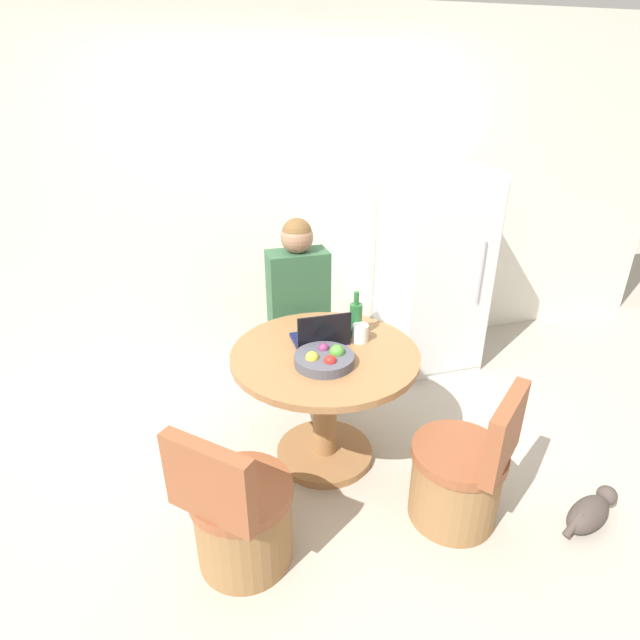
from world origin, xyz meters
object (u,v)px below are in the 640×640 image
Objects in this scene: person_seated at (297,302)px; cat at (590,512)px; dining_table at (325,388)px; laptop at (321,336)px; chair_near_right_corner at (460,477)px; refrigerator at (433,270)px; fruit_bowl at (325,359)px; bottle at (356,319)px; chair_near_left_corner at (240,517)px.

person_seated reaches higher than cat.
dining_table is 0.30m from laptop.
chair_near_right_corner is 1.05m from laptop.
chair_near_right_corner is (0.53, -0.65, -0.23)m from dining_table.
refrigerator is 4.86× the size of fruit_bowl.
laptop is 0.73× the size of cat.
refrigerator reaches higher than chair_near_right_corner.
bottle is (0.23, 0.14, 0.35)m from dining_table.
cat is (0.01, -1.84, -0.69)m from refrigerator.
bottle is at bearing 113.09° from cat.
dining_table is 1.53m from cat.
fruit_bowl reaches higher than dining_table.
person_seated is 4.27× the size of laptop.
bottle is (-0.30, 0.79, 0.58)m from chair_near_right_corner.
dining_table is 0.87m from chair_near_right_corner.
refrigerator is 3.65× the size of cat.
cat is (1.17, -0.90, -0.42)m from dining_table.
dining_table is 2.50× the size of cat.
fruit_bowl is (-0.06, -0.88, 0.05)m from person_seated.
fruit_bowl is at bearing -81.46° from chair_near_right_corner.
fruit_bowl is (-0.04, -0.13, 0.27)m from dining_table.
refrigerator is 1.42m from laptop.
person_seated is 4.14× the size of fruit_bowl.
bottle is at bearing -172.12° from laptop.
chair_near_right_corner is 2.90× the size of bottle.
laptop reaches higher than cat.
chair_near_right_corner is 1.56m from person_seated.
person_seated is at bearing -69.75° from chair_near_left_corner.
dining_table is at bearing -140.76° from refrigerator.
chair_near_left_corner is at bearing -139.73° from fruit_bowl.
chair_near_left_corner is 0.62× the size of person_seated.
bottle is at bearing -139.02° from refrigerator.
dining_table is (-1.16, -0.95, -0.28)m from refrigerator.
laptop is at bearing -85.63° from chair_near_left_corner.
fruit_bowl is 0.39m from bottle.
chair_near_right_corner is at bearing -42.05° from fruit_bowl.
person_seated reaches higher than dining_table.
chair_near_right_corner reaches higher than dining_table.
refrigerator is at bearing -93.89° from chair_near_left_corner.
person_seated reaches higher than chair_near_right_corner.
cat is at bearing -32.24° from fruit_bowl.
chair_near_left_corner is (-1.12, 0.05, 0.00)m from chair_near_right_corner.
laptop is 0.97× the size of fruit_bowl.
refrigerator is at bearing 41.92° from fruit_bowl.
fruit_bowl is (-1.20, -1.08, -0.00)m from refrigerator.
chair_near_right_corner is at bearing -68.92° from bottle.
fruit_bowl reaches higher than chair_near_right_corner.
fruit_bowl is (0.55, 0.47, 0.51)m from chair_near_left_corner.
chair_near_right_corner is at bearing -111.46° from refrigerator.
dining_table is at bearing 88.28° from person_seated.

